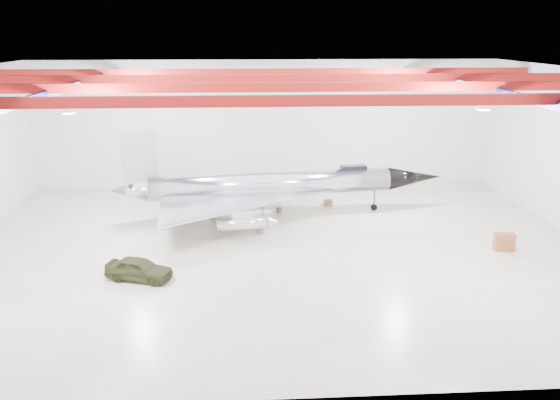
{
  "coord_description": "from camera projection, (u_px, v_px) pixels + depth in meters",
  "views": [
    {
      "loc": [
        -1.63,
        -32.33,
        13.18
      ],
      "look_at": [
        0.45,
        2.0,
        2.6
      ],
      "focal_mm": 35.0,
      "sensor_mm": 36.0,
      "label": 1
    }
  ],
  "objects": [
    {
      "name": "parts_bin",
      "position": [
        328.0,
        203.0,
        43.33
      ],
      "size": [
        0.74,
        0.62,
        0.48
      ],
      "primitive_type": "cube",
      "rotation": [
        0.0,
        0.0,
        -0.11
      ],
      "color": "olive",
      "rests_on": "floor"
    },
    {
      "name": "floor",
      "position": [
        275.0,
        248.0,
        34.81
      ],
      "size": [
        40.0,
        40.0,
        0.0
      ],
      "primitive_type": "plane",
      "color": "#B9AD93",
      "rests_on": "ground"
    },
    {
      "name": "desk",
      "position": [
        504.0,
        242.0,
        34.32
      ],
      "size": [
        1.29,
        0.76,
        1.12
      ],
      "primitive_type": "cube",
      "rotation": [
        0.0,
        0.0,
        -0.12
      ],
      "color": "brown",
      "rests_on": "floor"
    },
    {
      "name": "crate_ply",
      "position": [
        238.0,
        217.0,
        40.18
      ],
      "size": [
        0.55,
        0.49,
        0.33
      ],
      "primitive_type": "cube",
      "rotation": [
        0.0,
        0.0,
        -0.28
      ],
      "color": "olive",
      "rests_on": "floor"
    },
    {
      "name": "oil_barrel",
      "position": [
        257.0,
        226.0,
        38.15
      ],
      "size": [
        0.68,
        0.63,
        0.38
      ],
      "primitive_type": "cube",
      "rotation": [
        0.0,
        0.0,
        0.43
      ],
      "color": "olive",
      "rests_on": "floor"
    },
    {
      "name": "ceiling_structure",
      "position": [
        274.0,
        84.0,
        31.78
      ],
      "size": [
        39.5,
        29.5,
        1.08
      ],
      "color": "maroon",
      "rests_on": "ceiling"
    },
    {
      "name": "toolbox_red",
      "position": [
        213.0,
        215.0,
        40.72
      ],
      "size": [
        0.52,
        0.45,
        0.32
      ],
      "primitive_type": "cube",
      "rotation": [
        0.0,
        0.0,
        0.2
      ],
      "color": "#A71810",
      "rests_on": "floor"
    },
    {
      "name": "engine_drum",
      "position": [
        260.0,
        231.0,
        37.29
      ],
      "size": [
        0.62,
        0.62,
        0.43
      ],
      "primitive_type": "cylinder",
      "rotation": [
        0.0,
        0.0,
        0.39
      ],
      "color": "#59595B",
      "rests_on": "floor"
    },
    {
      "name": "crate_small",
      "position": [
        185.0,
        213.0,
        41.15
      ],
      "size": [
        0.49,
        0.43,
        0.3
      ],
      "primitive_type": "cube",
      "rotation": [
        0.0,
        0.0,
        0.22
      ],
      "color": "#59595B",
      "rests_on": "floor"
    },
    {
      "name": "wall_back",
      "position": [
        266.0,
        125.0,
        47.51
      ],
      "size": [
        40.0,
        0.0,
        40.0
      ],
      "primitive_type": "plane",
      "rotation": [
        1.57,
        0.0,
        0.0
      ],
      "color": "silver",
      "rests_on": "floor"
    },
    {
      "name": "jeep",
      "position": [
        139.0,
        269.0,
        30.23
      ],
      "size": [
        4.02,
        2.53,
        1.28
      ],
      "primitive_type": "imported",
      "rotation": [
        0.0,
        0.0,
        1.27
      ],
      "color": "#313219",
      "rests_on": "floor"
    },
    {
      "name": "spares_box",
      "position": [
        279.0,
        210.0,
        41.71
      ],
      "size": [
        0.48,
        0.48,
        0.4
      ],
      "primitive_type": "cylinder",
      "rotation": [
        0.0,
        0.0,
        -0.1
      ],
      "color": "#59595B",
      "rests_on": "floor"
    },
    {
      "name": "ceiling",
      "position": [
        274.0,
        72.0,
        31.58
      ],
      "size": [
        40.0,
        40.0,
        0.0
      ],
      "primitive_type": "plane",
      "rotation": [
        3.14,
        0.0,
        0.0
      ],
      "color": "#0A0F38",
      "rests_on": "wall_back"
    },
    {
      "name": "jet_aircraft",
      "position": [
        271.0,
        187.0,
        40.29
      ],
      "size": [
        24.93,
        15.64,
        6.8
      ],
      "rotation": [
        0.0,
        0.0,
        0.11
      ],
      "color": "silver",
      "rests_on": "floor"
    }
  ]
}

